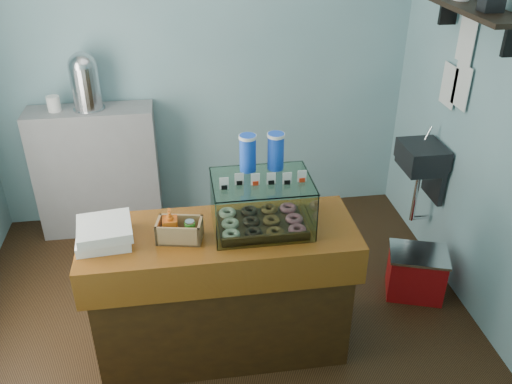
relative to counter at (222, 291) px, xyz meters
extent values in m
plane|color=black|center=(0.00, 0.25, -0.46)|extent=(3.50, 3.50, 0.00)
cube|color=#74A0AA|center=(0.00, 1.75, 0.94)|extent=(3.50, 0.04, 2.80)
cube|color=#74A0AA|center=(0.00, -1.25, 0.94)|extent=(3.50, 0.04, 2.80)
cube|color=#74A0AA|center=(1.75, 0.25, 0.94)|extent=(0.04, 3.00, 2.80)
cube|color=black|center=(1.58, 0.80, 0.44)|extent=(0.30, 0.35, 0.15)
cube|color=black|center=(1.71, 0.80, 0.24)|extent=(0.04, 0.30, 0.35)
cylinder|color=silver|center=(1.65, 0.90, 0.56)|extent=(0.02, 0.02, 0.12)
cylinder|color=silver|center=(1.58, 0.80, 0.09)|extent=(0.04, 0.04, 0.45)
cube|color=black|center=(1.60, 0.55, 1.54)|extent=(0.25, 1.00, 0.03)
cube|color=black|center=(1.67, 0.95, 1.44)|extent=(0.12, 0.03, 0.18)
cube|color=white|center=(1.73, 0.70, 0.99)|extent=(0.01, 0.21, 0.30)
cube|color=white|center=(1.73, 0.87, 0.94)|extent=(0.01, 0.21, 0.30)
cube|color=white|center=(1.73, 0.75, 1.29)|extent=(0.01, 0.21, 0.30)
cube|color=#3D230B|center=(0.00, 0.00, -0.04)|extent=(1.50, 0.56, 0.84)
cube|color=#461909|center=(0.00, 0.00, 0.41)|extent=(1.60, 0.60, 0.06)
cube|color=#461909|center=(0.00, -0.28, 0.29)|extent=(1.60, 0.04, 0.18)
cube|color=gray|center=(-0.90, 1.57, 0.09)|extent=(1.00, 0.32, 1.10)
cube|color=#311C0E|center=(0.25, 0.02, 0.45)|extent=(0.50, 0.36, 0.02)
torus|color=beige|center=(0.06, -0.10, 0.48)|extent=(0.10, 0.10, 0.03)
torus|color=black|center=(0.18, -0.10, 0.48)|extent=(0.10, 0.10, 0.03)
torus|color=brown|center=(0.31, -0.10, 0.48)|extent=(0.10, 0.10, 0.03)
torus|color=#CA5F7B|center=(0.44, -0.10, 0.48)|extent=(0.10, 0.10, 0.03)
torus|color=beige|center=(0.06, 0.02, 0.48)|extent=(0.10, 0.10, 0.03)
torus|color=black|center=(0.18, 0.02, 0.48)|extent=(0.10, 0.10, 0.03)
torus|color=brown|center=(0.31, 0.02, 0.48)|extent=(0.10, 0.10, 0.03)
torus|color=#CA5F7B|center=(0.44, 0.02, 0.48)|extent=(0.10, 0.10, 0.03)
torus|color=beige|center=(0.06, 0.14, 0.48)|extent=(0.10, 0.10, 0.03)
torus|color=black|center=(0.18, 0.14, 0.48)|extent=(0.10, 0.10, 0.03)
torus|color=brown|center=(0.31, 0.14, 0.48)|extent=(0.10, 0.10, 0.03)
torus|color=#CA5F7B|center=(0.44, 0.14, 0.48)|extent=(0.10, 0.10, 0.03)
cube|color=white|center=(0.25, -0.18, 0.59)|extent=(0.55, 0.01, 0.30)
cube|color=white|center=(0.25, 0.22, 0.59)|extent=(0.55, 0.01, 0.30)
cube|color=white|center=(-0.03, 0.02, 0.59)|extent=(0.01, 0.40, 0.30)
cube|color=white|center=(0.52, 0.02, 0.59)|extent=(0.01, 0.40, 0.30)
cube|color=white|center=(0.25, 0.02, 0.75)|extent=(0.57, 0.42, 0.01)
cube|color=white|center=(0.03, -0.03, 0.79)|extent=(0.05, 0.00, 0.07)
cube|color=black|center=(0.03, -0.03, 0.76)|extent=(0.03, 0.02, 0.02)
cube|color=white|center=(0.12, -0.03, 0.79)|extent=(0.05, 0.00, 0.07)
cube|color=black|center=(0.12, -0.03, 0.76)|extent=(0.03, 0.02, 0.02)
cube|color=white|center=(0.20, -0.03, 0.79)|extent=(0.05, 0.00, 0.07)
cube|color=red|center=(0.20, -0.03, 0.76)|extent=(0.03, 0.02, 0.02)
cube|color=white|center=(0.29, -0.03, 0.79)|extent=(0.05, 0.00, 0.07)
cube|color=black|center=(0.29, -0.03, 0.76)|extent=(0.03, 0.02, 0.02)
cube|color=white|center=(0.38, -0.03, 0.79)|extent=(0.05, 0.00, 0.07)
cube|color=black|center=(0.38, -0.03, 0.76)|extent=(0.03, 0.02, 0.02)
cube|color=white|center=(0.47, -0.03, 0.79)|extent=(0.05, 0.00, 0.07)
cube|color=red|center=(0.47, -0.03, 0.76)|extent=(0.03, 0.02, 0.02)
cylinder|color=blue|center=(0.19, 0.15, 0.86)|extent=(0.09, 0.09, 0.22)
cylinder|color=white|center=(0.19, 0.15, 0.96)|extent=(0.10, 0.10, 0.02)
cylinder|color=blue|center=(0.35, 0.15, 0.86)|extent=(0.09, 0.09, 0.22)
cylinder|color=white|center=(0.35, 0.15, 0.96)|extent=(0.10, 0.10, 0.02)
cube|color=#AB7F55|center=(-0.23, -0.04, 0.45)|extent=(0.27, 0.20, 0.01)
cube|color=#AB7F55|center=(-0.24, -0.11, 0.50)|extent=(0.25, 0.06, 0.12)
cube|color=#AB7F55|center=(-0.21, 0.02, 0.50)|extent=(0.25, 0.06, 0.12)
cube|color=#AB7F55|center=(-0.34, -0.02, 0.50)|extent=(0.04, 0.15, 0.12)
cube|color=#AB7F55|center=(-0.11, -0.07, 0.50)|extent=(0.04, 0.15, 0.12)
imported|color=#DC5F14|center=(-0.28, -0.03, 0.55)|extent=(0.10, 0.10, 0.18)
cylinder|color=#318925|center=(-0.17, -0.05, 0.50)|extent=(0.06, 0.06, 0.10)
cylinder|color=silver|center=(-0.17, -0.05, 0.56)|extent=(0.05, 0.05, 0.01)
cube|color=white|center=(-0.65, 0.00, 0.47)|extent=(0.32, 0.32, 0.06)
cube|color=white|center=(-0.64, -0.01, 0.53)|extent=(0.33, 0.33, 0.06)
cylinder|color=silver|center=(-0.89, 1.58, 0.65)|extent=(0.25, 0.25, 0.01)
cylinder|color=silver|center=(-0.89, 1.58, 0.82)|extent=(0.22, 0.22, 0.33)
sphere|color=silver|center=(-0.89, 1.58, 0.99)|extent=(0.22, 0.22, 0.22)
cube|color=#B40E10|center=(1.44, 0.32, -0.29)|extent=(0.46, 0.40, 0.34)
cube|color=silver|center=(1.44, 0.32, -0.11)|extent=(0.49, 0.43, 0.02)
camera|label=1|loc=(-0.17, -2.60, 2.19)|focal=38.00mm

